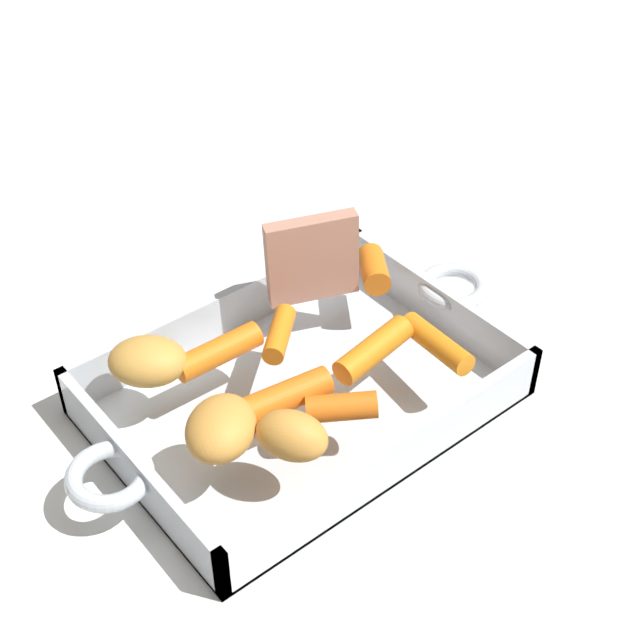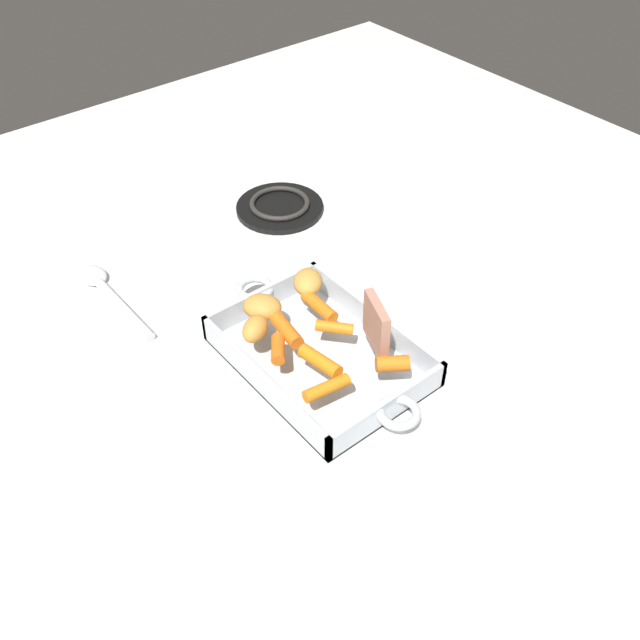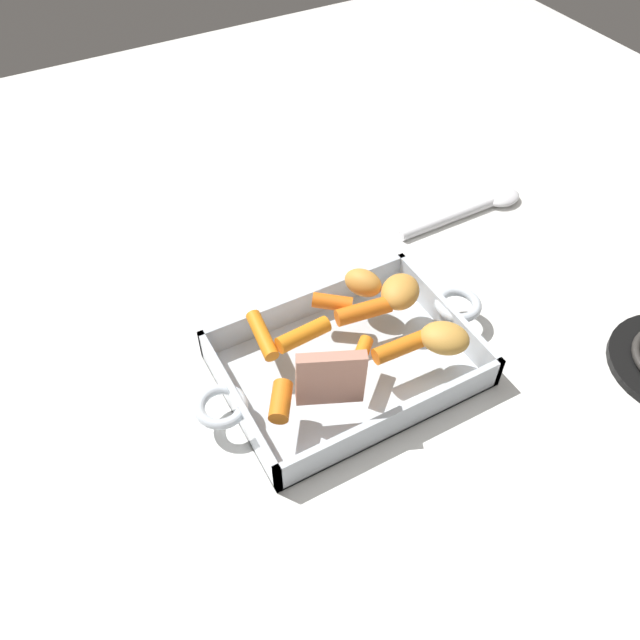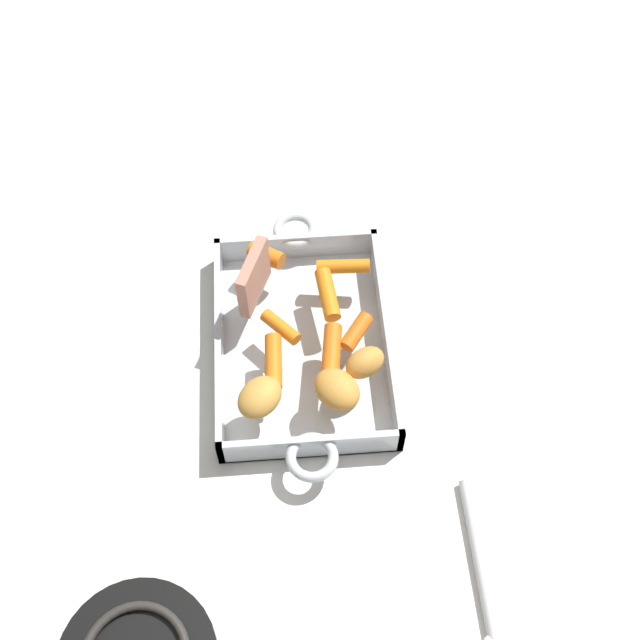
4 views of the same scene
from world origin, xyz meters
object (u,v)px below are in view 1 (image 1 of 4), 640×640
object	(u,v)px
baby_carrot_southwest	(342,407)
baby_carrot_southeast	(284,397)
potato_halved	(221,428)
roast_slice_thin	(312,259)
baby_carrot_center_left	(218,352)
baby_carrot_center_right	(280,334)
baby_carrot_long	(373,350)
roasting_dish	(302,389)
potato_golden_large	(292,436)
baby_carrot_northeast	(374,269)
baby_carrot_northwest	(437,343)
potato_golden_small	(148,361)

from	to	relation	value
baby_carrot_southwest	baby_carrot_southeast	bearing A→B (deg)	-51.52
potato_halved	roast_slice_thin	bearing A→B (deg)	-149.24
baby_carrot_center_left	baby_carrot_center_right	bearing A→B (deg)	167.34
baby_carrot_center_left	roast_slice_thin	bearing A→B (deg)	-170.08
baby_carrot_long	roasting_dish	bearing A→B (deg)	-38.92
baby_carrot_center_right	potato_golden_large	world-z (taller)	potato_golden_large
roast_slice_thin	baby_carrot_northeast	world-z (taller)	roast_slice_thin
baby_carrot_southwest	potato_halved	size ratio (longest dim) A/B	0.86
roast_slice_thin	baby_carrot_southwest	distance (m)	0.15
roast_slice_thin	baby_carrot_center_right	xyz separation A→B (m)	(0.06, 0.03, -0.03)
roasting_dish	baby_carrot_southeast	distance (m)	0.07
baby_carrot_southeast	potato_golden_large	world-z (taller)	potato_golden_large
baby_carrot_northwest	potato_golden_small	world-z (taller)	potato_golden_small
baby_carrot_long	roast_slice_thin	bearing A→B (deg)	-98.73
baby_carrot_southwest	baby_carrot_northwest	world-z (taller)	same
baby_carrot_southwest	baby_carrot_northeast	size ratio (longest dim) A/B	1.09
baby_carrot_southeast	baby_carrot_center_right	xyz separation A→B (m)	(-0.04, -0.06, -0.00)
baby_carrot_southeast	potato_halved	bearing A→B (deg)	1.74
baby_carrot_center_right	baby_carrot_center_left	bearing A→B (deg)	-12.66
potato_golden_large	roasting_dish	bearing A→B (deg)	-131.83
roast_slice_thin	baby_carrot_northwest	xyz separation A→B (m)	(-0.03, 0.12, -0.03)
potato_golden_large	potato_halved	distance (m)	0.05
baby_carrot_northwest	baby_carrot_center_left	distance (m)	0.17
baby_carrot_southwest	baby_carrot_center_left	size ratio (longest dim) A/B	0.73
roast_slice_thin	baby_carrot_southwest	xyz separation A→B (m)	(0.07, 0.12, -0.03)
baby_carrot_long	baby_carrot_center_right	distance (m)	0.08
roast_slice_thin	baby_carrot_southeast	size ratio (longest dim) A/B	1.06
baby_carrot_northeast	potato_golden_large	distance (m)	0.21
baby_carrot_center_left	potato_golden_large	world-z (taller)	potato_golden_large
baby_carrot_long	baby_carrot_center_left	distance (m)	0.12
baby_carrot_long	baby_carrot_southwest	bearing A→B (deg)	28.10
roast_slice_thin	baby_carrot_northwest	size ratio (longest dim) A/B	1.09
baby_carrot_northwest	roasting_dish	bearing A→B (deg)	-34.12
baby_carrot_southwest	baby_carrot_northeast	world-z (taller)	baby_carrot_northeast
baby_carrot_long	baby_carrot_center_right	world-z (taller)	baby_carrot_long
baby_carrot_southwest	potato_golden_large	xyz separation A→B (m)	(0.05, 0.01, 0.01)
baby_carrot_center_right	potato_halved	bearing A→B (deg)	32.39
baby_carrot_northeast	potato_halved	world-z (taller)	potato_halved
baby_carrot_center_right	baby_carrot_long	bearing A→B (deg)	124.52
baby_carrot_southwest	baby_carrot_center_right	world-z (taller)	baby_carrot_southwest
baby_carrot_long	baby_carrot_center_left	xyz separation A→B (m)	(0.09, -0.07, -0.00)
potato_golden_small	potato_halved	bearing A→B (deg)	92.07
baby_carrot_long	potato_halved	xyz separation A→B (m)	(0.14, -0.00, 0.01)
baby_carrot_center_left	potato_halved	world-z (taller)	potato_halved
roast_slice_thin	potato_golden_large	size ratio (longest dim) A/B	1.48
roast_slice_thin	potato_golden_small	bearing A→B (deg)	0.27
baby_carrot_long	baby_carrot_northeast	bearing A→B (deg)	-131.91
potato_golden_small	baby_carrot_long	bearing A→B (deg)	147.52
baby_carrot_northeast	roast_slice_thin	bearing A→B (deg)	-16.89
baby_carrot_northwest	potato_halved	xyz separation A→B (m)	(0.18, -0.02, 0.01)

